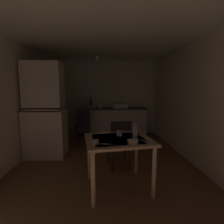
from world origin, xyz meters
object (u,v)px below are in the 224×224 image
at_px(sink_basin, 120,106).
at_px(hand_pump, 91,103).
at_px(mug_dark, 120,133).
at_px(serving_bowl_wide, 133,142).
at_px(chair_far_side, 120,143).
at_px(hutch_cabinet, 45,114).
at_px(dining_table, 118,146).
at_px(mixing_bowl_counter, 91,107).
at_px(glass_bottle, 135,132).
at_px(chair_by_counter, 83,125).

bearing_deg(sink_basin, hand_pump, 177.23).
bearing_deg(mug_dark, serving_bowl_wide, -71.33).
height_order(sink_basin, hand_pump, hand_pump).
relative_size(sink_basin, chair_far_side, 0.48).
bearing_deg(chair_far_side, hutch_cabinet, 156.75).
distance_m(sink_basin, dining_table, 2.94).
relative_size(mixing_bowl_counter, glass_bottle, 1.04).
bearing_deg(glass_bottle, sink_basin, 88.64).
height_order(chair_by_counter, glass_bottle, glass_bottle).
bearing_deg(chair_by_counter, chair_far_side, -61.02).
bearing_deg(glass_bottle, chair_far_side, 105.92).
bearing_deg(chair_by_counter, glass_bottle, -64.34).
xyz_separation_m(dining_table, chair_far_side, (0.08, 0.63, -0.16)).
xyz_separation_m(hutch_cabinet, mixing_bowl_counter, (0.87, 1.55, -0.03)).
bearing_deg(glass_bottle, hutch_cabinet, 143.85).
relative_size(hutch_cabinet, chair_far_side, 2.23).
height_order(hand_pump, glass_bottle, hand_pump).
bearing_deg(chair_far_side, mixing_bowl_counter, 107.40).
xyz_separation_m(serving_bowl_wide, mug_dark, (-0.13, 0.40, 0.01)).
relative_size(chair_far_side, serving_bowl_wide, 6.42).
xyz_separation_m(sink_basin, dining_table, (-0.32, -2.91, -0.32)).
relative_size(sink_basin, chair_by_counter, 0.45).
height_order(mixing_bowl_counter, mug_dark, mixing_bowl_counter).
distance_m(serving_bowl_wide, mug_dark, 0.42).
relative_size(sink_basin, mixing_bowl_counter, 1.82).
xyz_separation_m(hutch_cabinet, chair_by_counter, (0.69, 0.91, -0.44)).
bearing_deg(mug_dark, mixing_bowl_counter, 103.48).
relative_size(mug_dark, glass_bottle, 0.38).
bearing_deg(dining_table, mug_dark, 78.07).
relative_size(hutch_cabinet, glass_bottle, 8.79).
relative_size(hand_pump, dining_table, 0.37).
relative_size(mixing_bowl_counter, dining_table, 0.23).
relative_size(sink_basin, serving_bowl_wide, 3.09).
bearing_deg(chair_far_side, sink_basin, 84.04).
xyz_separation_m(sink_basin, mug_dark, (-0.29, -2.75, -0.17)).
xyz_separation_m(mixing_bowl_counter, chair_far_side, (0.70, -2.22, -0.44)).
xyz_separation_m(hand_pump, dining_table, (0.62, -2.95, -0.41)).
height_order(hutch_cabinet, mixing_bowl_counter, hutch_cabinet).
relative_size(hand_pump, mug_dark, 4.45).
bearing_deg(glass_bottle, dining_table, -170.93).
bearing_deg(chair_by_counter, hutch_cabinet, -127.25).
distance_m(chair_far_side, mug_dark, 0.57).
relative_size(dining_table, chair_by_counter, 1.08).
bearing_deg(hand_pump, mixing_bowl_counter, -89.08).
bearing_deg(mixing_bowl_counter, hand_pump, 90.92).
xyz_separation_m(chair_far_side, glass_bottle, (0.17, -0.59, 0.36)).
height_order(dining_table, glass_bottle, glass_bottle).
bearing_deg(mixing_bowl_counter, glass_bottle, -72.91).
height_order(sink_basin, chair_far_side, sink_basin).
distance_m(sink_basin, serving_bowl_wide, 3.16).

